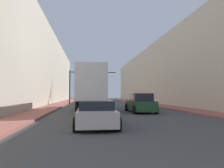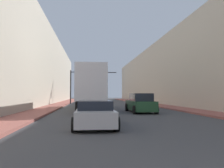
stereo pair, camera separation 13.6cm
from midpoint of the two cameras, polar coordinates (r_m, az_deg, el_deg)
The scene contains 8 objects.
sidewalk_right at distance 32.62m, azimuth 10.94°, elevation -5.35°, with size 2.44×80.00×0.15m.
sidewalk_left at distance 31.41m, azimuth -14.53°, elevation -5.42°, with size 2.44×80.00×0.15m.
building_right at distance 34.27m, azimuth 17.61°, elevation 3.33°, with size 6.00×80.00×10.27m.
building_left at distance 32.51m, azimuth -21.82°, elevation 5.09°, with size 6.00×80.00×11.82m.
semi_truck at distance 22.83m, azimuth -5.91°, elevation -0.97°, with size 2.58×12.11×4.13m.
sedan_car at distance 11.20m, azimuth -4.64°, elevation -7.69°, with size 2.06×4.65×1.30m.
suv_car at distance 19.82m, azimuth 7.17°, elevation -5.03°, with size 2.06×4.91×1.70m.
traffic_signal_gantry at distance 37.38m, azimuth -7.57°, elevation 1.19°, with size 7.90×0.35×5.67m.
Camera 1 is at (-2.81, -1.07, 1.61)m, focal length 35.00 mm.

